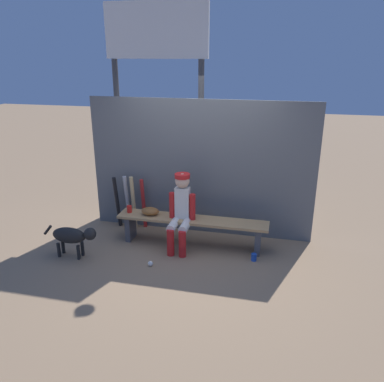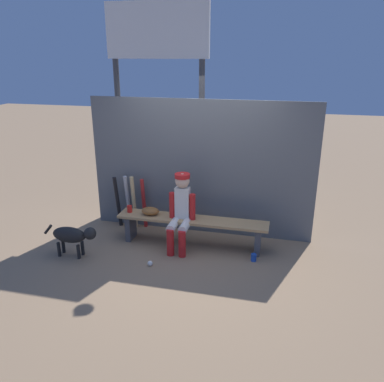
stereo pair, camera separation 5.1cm
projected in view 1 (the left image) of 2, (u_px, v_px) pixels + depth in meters
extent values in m
plane|color=#937556|center=(192.00, 245.00, 6.09)|extent=(30.00, 30.00, 0.00)
cube|color=#595E63|center=(200.00, 168.00, 6.22)|extent=(3.65, 0.03, 2.20)
cube|color=tan|center=(192.00, 220.00, 5.94)|extent=(2.34, 0.36, 0.04)
cube|color=#4C4C51|center=(131.00, 227.00, 6.23)|extent=(0.08, 0.29, 0.41)
cube|color=#4C4C51|center=(258.00, 240.00, 5.80)|extent=(0.08, 0.29, 0.41)
cube|color=silver|center=(183.00, 203.00, 5.88)|extent=(0.22, 0.13, 0.49)
sphere|color=beige|center=(182.00, 181.00, 5.76)|extent=(0.22, 0.22, 0.22)
cylinder|color=red|center=(182.00, 176.00, 5.74)|extent=(0.23, 0.23, 0.06)
cylinder|color=silver|center=(174.00, 225.00, 5.82)|extent=(0.13, 0.38, 0.13)
cylinder|color=red|center=(171.00, 242.00, 5.72)|extent=(0.11, 0.11, 0.41)
cylinder|color=red|center=(172.00, 206.00, 5.92)|extent=(0.09, 0.09, 0.42)
cylinder|color=silver|center=(185.00, 226.00, 5.79)|extent=(0.13, 0.38, 0.13)
cylinder|color=red|center=(182.00, 244.00, 5.68)|extent=(0.11, 0.11, 0.41)
cylinder|color=red|center=(192.00, 207.00, 5.85)|extent=(0.09, 0.09, 0.42)
ellipsoid|color=brown|center=(150.00, 211.00, 6.06)|extent=(0.28, 0.20, 0.12)
cylinder|color=#B22323|center=(144.00, 204.00, 6.54)|extent=(0.07, 0.16, 0.89)
cylinder|color=tan|center=(134.00, 203.00, 6.52)|extent=(0.07, 0.16, 0.94)
cylinder|color=#B7B7BC|center=(128.00, 201.00, 6.61)|extent=(0.07, 0.20, 0.93)
cylinder|color=black|center=(117.00, 202.00, 6.57)|extent=(0.08, 0.20, 0.92)
sphere|color=white|center=(150.00, 264.00, 5.48)|extent=(0.07, 0.07, 0.07)
cylinder|color=#1E47AD|center=(254.00, 257.00, 5.61)|extent=(0.08, 0.08, 0.11)
cylinder|color=red|center=(129.00, 209.00, 6.15)|extent=(0.08, 0.08, 0.11)
cylinder|color=#3F3F42|center=(119.00, 138.00, 7.10)|extent=(0.10, 0.10, 2.76)
cylinder|color=#3F3F42|center=(201.00, 142.00, 6.77)|extent=(0.10, 0.10, 2.76)
cube|color=white|center=(156.00, 30.00, 6.32)|extent=(1.77, 0.08, 0.89)
ellipsoid|color=black|center=(69.00, 235.00, 5.65)|extent=(0.52, 0.20, 0.24)
sphere|color=black|center=(90.00, 234.00, 5.55)|extent=(0.18, 0.18, 0.18)
cylinder|color=black|center=(48.00, 230.00, 5.70)|extent=(0.15, 0.04, 0.16)
cylinder|color=black|center=(83.00, 249.00, 5.74)|extent=(0.05, 0.05, 0.22)
cylinder|color=black|center=(79.00, 252.00, 5.63)|extent=(0.05, 0.05, 0.22)
cylinder|color=black|center=(63.00, 246.00, 5.81)|extent=(0.05, 0.05, 0.22)
cylinder|color=black|center=(59.00, 250.00, 5.70)|extent=(0.05, 0.05, 0.22)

